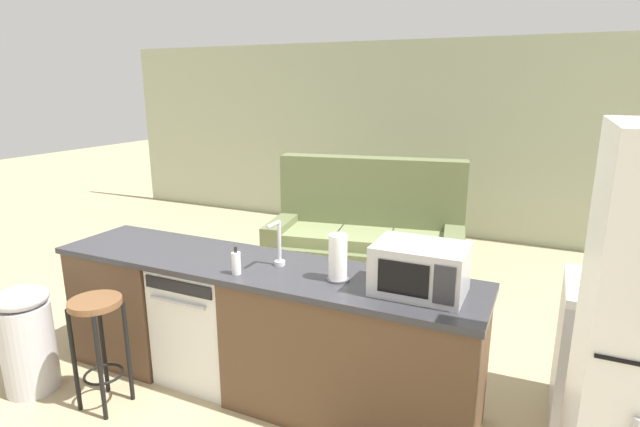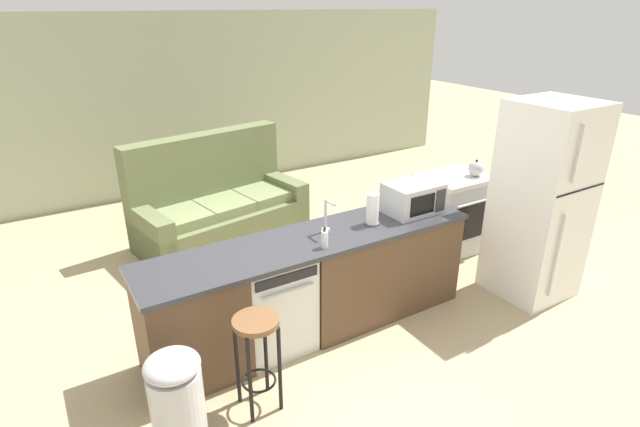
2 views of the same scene
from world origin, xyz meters
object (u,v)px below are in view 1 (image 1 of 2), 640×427
microwave (420,269)px  bar_stool (98,330)px  trash_bin (27,338)px  stove_range (628,362)px  dishwasher (210,319)px  couch (367,242)px  paper_towel_roll (338,258)px  soap_bottle (236,263)px

microwave → bar_stool: bearing=-162.4°
trash_bin → stove_range: bearing=18.8°
dishwasher → microwave: size_ratio=1.68×
couch → microwave: bearing=-63.8°
dishwasher → bar_stool: bearing=-123.9°
microwave → stove_range: bearing=26.0°
dishwasher → bar_stool: size_ratio=1.14×
stove_range → bar_stool: (-3.00, -1.14, 0.08)m
stove_range → trash_bin: 3.80m
microwave → trash_bin: size_ratio=0.68×
paper_towel_roll → couch: (-0.62, 2.27, -0.64)m
bar_stool → microwave: bearing=17.6°
trash_bin → soap_bottle: bearing=19.0°
microwave → dishwasher: bearing=179.9°
microwave → soap_bottle: (-1.08, -0.20, -0.07)m
soap_bottle → couch: size_ratio=0.08×
dishwasher → stove_range: bearing=11.9°
dishwasher → trash_bin: dishwasher is taller
bar_stool → trash_bin: (-0.59, -0.08, -0.16)m
microwave → bar_stool: size_ratio=0.68×
couch → dishwasher: bearing=-99.3°
soap_bottle → trash_bin: bearing=-161.0°
paper_towel_roll → trash_bin: bearing=-161.8°
soap_bottle → couch: couch is taller
stove_range → bar_stool: stove_range is taller
dishwasher → bar_stool: (-0.40, -0.59, 0.11)m
soap_bottle → microwave: bearing=10.4°
bar_stool → trash_bin: same height
dishwasher → paper_towel_roll: 1.17m
bar_stool → couch: 2.94m
dishwasher → couch: (0.37, 2.24, -0.03)m
microwave → paper_towel_roll: paper_towel_roll is taller
paper_towel_roll → stove_range: bearing=19.6°
dishwasher → soap_bottle: 0.70m
stove_range → paper_towel_roll: 1.81m
microwave → trash_bin: (-2.46, -0.68, -0.66)m
dishwasher → trash_bin: size_ratio=1.14×
bar_stool → couch: bearing=74.9°
bar_stool → paper_towel_roll: bearing=22.3°
microwave → couch: bearing=116.2°
soap_bottle → couch: bearing=90.5°
paper_towel_roll → bar_stool: paper_towel_roll is taller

